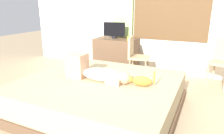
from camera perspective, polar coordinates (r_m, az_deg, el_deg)
ground_plane at (r=2.87m, az=-2.33°, el=-13.61°), size 16.00×16.00×0.00m
back_wall_with_window at (r=4.68m, az=11.71°, el=16.39°), size 6.40×0.14×2.90m
bed at (r=2.96m, az=-3.45°, el=-7.79°), size 2.14×1.93×0.45m
person_lying at (r=2.87m, az=-4.78°, el=-1.27°), size 0.94×0.29×0.34m
cat at (r=2.68m, az=7.87°, el=-3.79°), size 0.36×0.14×0.21m
desk at (r=4.67m, az=1.10°, el=3.37°), size 0.90×0.56×0.74m
tv_monitor at (r=4.59m, az=0.63°, el=10.14°), size 0.48×0.10×0.35m
cup at (r=4.30m, az=4.59°, el=7.79°), size 0.07×0.07×0.09m
chair_by_desk at (r=4.10m, az=6.52°, el=3.37°), size 0.44×0.44×0.86m
chair_spare at (r=4.20m, az=28.25°, el=1.78°), size 0.49×0.49×0.86m
curtain_left at (r=4.79m, az=3.20°, el=13.90°), size 0.44×0.06×2.43m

